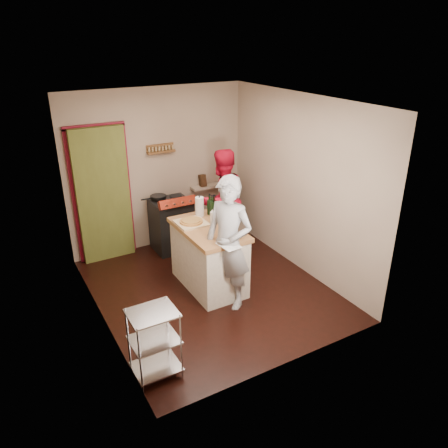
% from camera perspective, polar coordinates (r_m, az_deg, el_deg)
% --- Properties ---
extents(floor, '(3.50, 3.50, 0.00)m').
position_cam_1_polar(floor, '(6.27, -1.84, -8.47)').
color(floor, black).
rests_on(floor, ground).
extents(back_wall, '(3.00, 0.44, 2.60)m').
position_cam_1_polar(back_wall, '(7.08, -13.42, 4.94)').
color(back_wall, gray).
rests_on(back_wall, ground).
extents(left_wall, '(0.04, 3.50, 2.60)m').
position_cam_1_polar(left_wall, '(5.21, -16.76, -0.39)').
color(left_wall, gray).
rests_on(left_wall, ground).
extents(right_wall, '(0.04, 3.50, 2.60)m').
position_cam_1_polar(right_wall, '(6.47, 9.87, 5.03)').
color(right_wall, gray).
rests_on(right_wall, ground).
extents(ceiling, '(3.00, 3.50, 0.02)m').
position_cam_1_polar(ceiling, '(5.34, -2.22, 15.89)').
color(ceiling, white).
rests_on(ceiling, back_wall).
extents(stove, '(0.60, 0.63, 1.00)m').
position_cam_1_polar(stove, '(7.22, -6.86, -0.01)').
color(stove, black).
rests_on(stove, ground).
extents(wire_shelving, '(0.48, 0.40, 0.80)m').
position_cam_1_polar(wire_shelving, '(4.70, -9.08, -14.82)').
color(wire_shelving, silver).
rests_on(wire_shelving, ground).
extents(island, '(0.73, 1.37, 1.22)m').
position_cam_1_polar(island, '(6.12, -1.97, -4.11)').
color(island, beige).
rests_on(island, ground).
extents(person_stripe, '(0.69, 0.77, 1.77)m').
position_cam_1_polar(person_stripe, '(5.53, 0.60, -2.60)').
color(person_stripe, '#ADACB1').
rests_on(person_stripe, ground).
extents(person_red, '(0.91, 0.76, 1.69)m').
position_cam_1_polar(person_red, '(7.07, -0.27, 3.11)').
color(person_red, red).
rests_on(person_red, ground).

